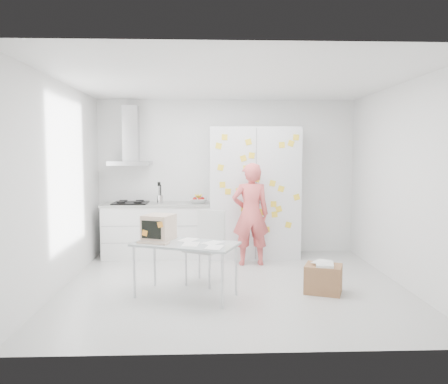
{
  "coord_description": "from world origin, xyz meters",
  "views": [
    {
      "loc": [
        -0.34,
        -5.71,
        1.76
      ],
      "look_at": [
        -0.1,
        0.67,
        1.2
      ],
      "focal_mm": 35.0,
      "sensor_mm": 36.0,
      "label": 1
    }
  ],
  "objects_px": {
    "person": "(251,214)",
    "cardboard_box": "(323,278)",
    "desk": "(168,235)",
    "chair": "(207,242)"
  },
  "relations": [
    {
      "from": "person",
      "to": "cardboard_box",
      "type": "bearing_deg",
      "value": 115.31
    },
    {
      "from": "person",
      "to": "cardboard_box",
      "type": "height_order",
      "value": "person"
    },
    {
      "from": "desk",
      "to": "cardboard_box",
      "type": "distance_m",
      "value": 2.04
    },
    {
      "from": "desk",
      "to": "cardboard_box",
      "type": "height_order",
      "value": "desk"
    },
    {
      "from": "desk",
      "to": "chair",
      "type": "height_order",
      "value": "desk"
    },
    {
      "from": "chair",
      "to": "desk",
      "type": "bearing_deg",
      "value": -106.57
    },
    {
      "from": "desk",
      "to": "chair",
      "type": "xyz_separation_m",
      "value": [
        0.49,
        0.48,
        -0.2
      ]
    },
    {
      "from": "cardboard_box",
      "to": "chair",
      "type": "bearing_deg",
      "value": 160.7
    },
    {
      "from": "person",
      "to": "chair",
      "type": "xyz_separation_m",
      "value": [
        -0.69,
        -0.93,
        -0.25
      ]
    },
    {
      "from": "cardboard_box",
      "to": "desk",
      "type": "bearing_deg",
      "value": 178.9
    }
  ]
}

